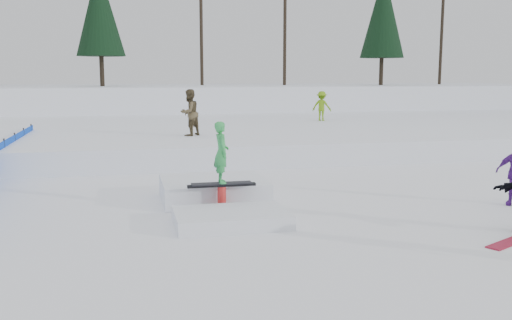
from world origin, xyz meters
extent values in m
plane|color=white|center=(0.00, 0.00, 0.00)|extent=(120.00, 120.00, 0.00)
cube|color=white|center=(0.00, 30.00, 1.20)|extent=(60.00, 14.00, 2.40)
cube|color=white|center=(0.00, 16.00, 0.40)|extent=(50.00, 18.00, 0.80)
cylinder|color=black|center=(-6.50, 8.50, 0.55)|extent=(0.05, 0.05, 1.10)
cylinder|color=black|center=(-6.50, 10.40, 0.55)|extent=(0.05, 0.05, 1.10)
cylinder|color=black|center=(-6.50, 12.30, 0.55)|extent=(0.05, 0.05, 1.10)
cylinder|color=black|center=(-6.50, 14.20, 0.55)|extent=(0.05, 0.05, 1.10)
cylinder|color=black|center=(-4.00, 28.50, 3.40)|extent=(0.30, 0.30, 2.00)
cone|color=black|center=(-4.00, 28.50, 7.38)|extent=(3.20, 3.20, 5.95)
cylinder|color=black|center=(3.00, 30.50, 7.15)|extent=(0.24, 0.24, 9.50)
cylinder|color=black|center=(9.00, 29.50, 6.40)|extent=(0.24, 0.24, 8.00)
cylinder|color=black|center=(16.00, 28.00, 3.40)|extent=(0.30, 0.30, 2.00)
cone|color=black|center=(16.00, 28.00, 7.55)|extent=(3.20, 3.20, 6.30)
cylinder|color=black|center=(22.00, 30.00, 7.65)|extent=(0.24, 0.24, 10.50)
imported|color=#4E4129|center=(-0.14, 10.77, 1.71)|extent=(1.12, 1.10, 1.81)
imported|color=#6AA012|center=(7.37, 16.63, 1.56)|extent=(1.14, 1.01, 1.53)
cube|color=maroon|center=(4.50, -2.30, 0.01)|extent=(1.38, 0.88, 0.03)
cube|color=white|center=(-0.46, 2.67, 0.27)|extent=(2.60, 2.20, 0.54)
cube|color=white|center=(-0.46, 0.17, 0.15)|extent=(2.40, 1.60, 0.30)
cylinder|color=red|center=(-0.46, 1.37, 0.03)|extent=(0.44, 0.44, 0.06)
cylinder|color=red|center=(-0.46, 1.37, 0.30)|extent=(0.20, 0.20, 0.60)
cube|color=black|center=(-0.46, 1.37, 0.63)|extent=(1.60, 0.16, 0.06)
cube|color=black|center=(-0.46, 1.37, 0.68)|extent=(1.40, 0.28, 0.03)
imported|color=green|center=(-0.46, 1.37, 1.40)|extent=(0.34, 0.52, 1.42)
camera|label=1|loc=(-2.60, -11.46, 3.17)|focal=40.00mm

